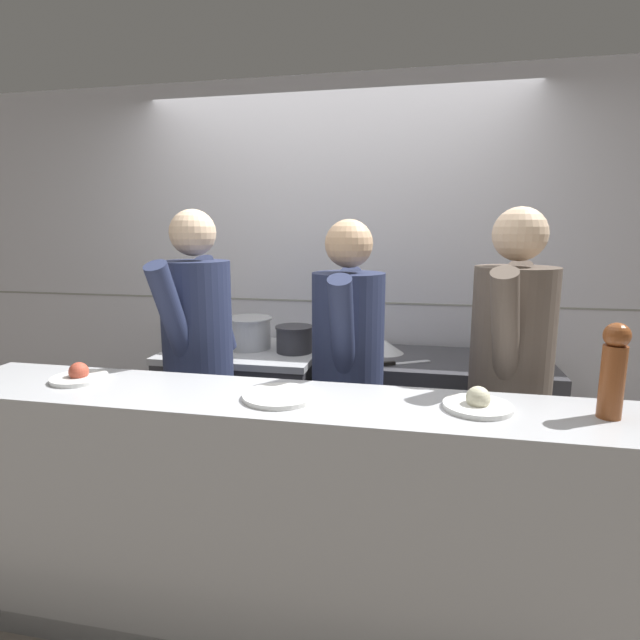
% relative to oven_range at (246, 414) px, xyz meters
% --- Properties ---
extents(ground_plane, '(14.00, 14.00, 0.00)m').
position_rel_oven_range_xyz_m(ground_plane, '(0.50, -0.88, -0.44)').
color(ground_plane, '#6B6056').
extents(wall_back_tiled, '(8.00, 0.06, 2.60)m').
position_rel_oven_range_xyz_m(wall_back_tiled, '(0.50, 0.40, 0.86)').
color(wall_back_tiled, silver).
rests_on(wall_back_tiled, ground_plane).
extents(oven_range, '(0.95, 0.71, 0.88)m').
position_rel_oven_range_xyz_m(oven_range, '(0.00, 0.00, 0.00)').
color(oven_range, '#38383D').
rests_on(oven_range, ground_plane).
extents(prep_counter, '(1.31, 0.65, 0.88)m').
position_rel_oven_range_xyz_m(prep_counter, '(1.20, -0.00, -0.00)').
color(prep_counter, '#38383D').
rests_on(prep_counter, ground_plane).
extents(pass_counter, '(2.99, 0.45, 1.01)m').
position_rel_oven_range_xyz_m(pass_counter, '(0.70, -1.21, 0.06)').
color(pass_counter, '#B7BABF').
rests_on(pass_counter, ground_plane).
extents(stock_pot, '(0.28, 0.28, 0.18)m').
position_rel_oven_range_xyz_m(stock_pot, '(-0.30, 0.01, 0.54)').
color(stock_pot, beige).
rests_on(stock_pot, oven_range).
extents(sauce_pot, '(0.30, 0.30, 0.20)m').
position_rel_oven_range_xyz_m(sauce_pot, '(0.02, 0.03, 0.55)').
color(sauce_pot, '#B7BABF').
rests_on(sauce_pot, oven_range).
extents(braising_pot, '(0.24, 0.24, 0.16)m').
position_rel_oven_range_xyz_m(braising_pot, '(0.34, -0.02, 0.53)').
color(braising_pot, '#2D2D33').
rests_on(braising_pot, oven_range).
extents(mixing_bowl_steel, '(0.23, 0.23, 0.08)m').
position_rel_oven_range_xyz_m(mixing_bowl_steel, '(0.89, 0.08, 0.48)').
color(mixing_bowl_steel, '#B7BABF').
rests_on(mixing_bowl_steel, prep_counter).
extents(chefs_knife, '(0.30, 0.19, 0.02)m').
position_rel_oven_range_xyz_m(chefs_knife, '(0.98, -0.17, 0.45)').
color(chefs_knife, '#B7BABF').
rests_on(chefs_knife, prep_counter).
extents(plated_dish_main, '(0.22, 0.22, 0.08)m').
position_rel_oven_range_xyz_m(plated_dish_main, '(-0.29, -1.18, 0.59)').
color(plated_dish_main, white).
rests_on(plated_dish_main, pass_counter).
extents(plated_dish_appetiser, '(0.28, 0.28, 0.02)m').
position_rel_oven_range_xyz_m(plated_dish_appetiser, '(0.59, -1.22, 0.58)').
color(plated_dish_appetiser, white).
rests_on(plated_dish_appetiser, pass_counter).
extents(plated_dish_dessert, '(0.24, 0.24, 0.08)m').
position_rel_oven_range_xyz_m(plated_dish_dessert, '(1.30, -1.19, 0.59)').
color(plated_dish_dessert, white).
rests_on(plated_dish_dessert, pass_counter).
extents(pepper_mill, '(0.08, 0.08, 0.32)m').
position_rel_oven_range_xyz_m(pepper_mill, '(1.72, -1.19, 0.74)').
color(pepper_mill, brown).
rests_on(pepper_mill, pass_counter).
extents(chef_head_cook, '(0.38, 0.76, 1.73)m').
position_rel_oven_range_xyz_m(chef_head_cook, '(-0.02, -0.62, 0.52)').
color(chef_head_cook, black).
rests_on(chef_head_cook, ground_plane).
extents(chef_sous, '(0.35, 0.73, 1.68)m').
position_rel_oven_range_xyz_m(chef_sous, '(0.76, -0.64, 0.49)').
color(chef_sous, black).
rests_on(chef_sous, ground_plane).
extents(chef_line, '(0.44, 0.75, 1.73)m').
position_rel_oven_range_xyz_m(chef_line, '(1.49, -0.68, 0.52)').
color(chef_line, black).
rests_on(chef_line, ground_plane).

